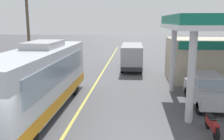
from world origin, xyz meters
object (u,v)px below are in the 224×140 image
motorcycle_parked_forecourt (212,124)px  pedestrian_near_pump (196,78)px  coach_bus_main (39,81)px  car_at_pump (206,87)px  minibus_opposing_lane (132,55)px

motorcycle_parked_forecourt → pedestrian_near_pump: size_ratio=1.08×
coach_bus_main → car_at_pump: 9.37m
coach_bus_main → minibus_opposing_lane: coach_bus_main is taller
coach_bus_main → motorcycle_parked_forecourt: (8.31, -1.98, -1.28)m
coach_bus_main → motorcycle_parked_forecourt: 8.64m
motorcycle_parked_forecourt → pedestrian_near_pump: (0.91, 6.62, 0.49)m
minibus_opposing_lane → pedestrian_near_pump: minibus_opposing_lane is taller
car_at_pump → minibus_opposing_lane: (-4.35, 10.53, 0.46)m
car_at_pump → coach_bus_main: bearing=-167.7°
coach_bus_main → pedestrian_near_pump: (9.23, 4.65, -0.79)m
coach_bus_main → motorcycle_parked_forecourt: coach_bus_main is taller
car_at_pump → minibus_opposing_lane: size_ratio=0.69×
minibus_opposing_lane → pedestrian_near_pump: size_ratio=3.69×
motorcycle_parked_forecourt → pedestrian_near_pump: 6.71m
coach_bus_main → pedestrian_near_pump: 10.36m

